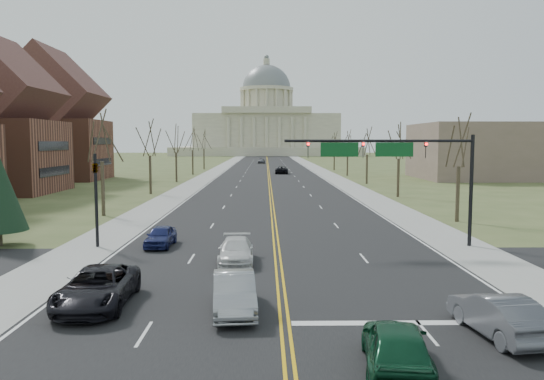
{
  "coord_description": "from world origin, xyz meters",
  "views": [
    {
      "loc": [
        -0.72,
        -20.17,
        6.77
      ],
      "look_at": [
        -0.19,
        20.81,
        3.0
      ],
      "focal_mm": 35.0,
      "sensor_mm": 36.0,
      "label": 1
    }
  ],
  "objects_px": {
    "car_sb_inner_lead": "(234,293)",
    "car_far_sb": "(261,161)",
    "car_nb_inner_lead": "(396,346)",
    "car_sb_outer_second": "(161,236)",
    "car_sb_outer_lead": "(97,287)",
    "car_sb_inner_second": "(236,251)",
    "car_far_nb": "(282,170)",
    "signal_mast": "(393,157)",
    "signal_left": "(96,190)",
    "car_nb_outer_lead": "(498,315)"
  },
  "relations": [
    {
      "from": "car_sb_inner_lead",
      "to": "car_sb_outer_second",
      "type": "relative_size",
      "value": 1.19
    },
    {
      "from": "signal_mast",
      "to": "car_sb_inner_second",
      "type": "bearing_deg",
      "value": -154.93
    },
    {
      "from": "signal_mast",
      "to": "car_far_nb",
      "type": "distance_m",
      "value": 77.9
    },
    {
      "from": "car_sb_inner_lead",
      "to": "car_far_nb",
      "type": "bearing_deg",
      "value": 82.2
    },
    {
      "from": "car_sb_inner_second",
      "to": "car_far_sb",
      "type": "height_order",
      "value": "car_far_sb"
    },
    {
      "from": "signal_left",
      "to": "car_sb_inner_second",
      "type": "bearing_deg",
      "value": -26.62
    },
    {
      "from": "signal_left",
      "to": "car_sb_outer_second",
      "type": "height_order",
      "value": "signal_left"
    },
    {
      "from": "signal_mast",
      "to": "car_nb_outer_lead",
      "type": "distance_m",
      "value": 16.6
    },
    {
      "from": "car_sb_outer_lead",
      "to": "car_sb_outer_second",
      "type": "height_order",
      "value": "car_sb_outer_lead"
    },
    {
      "from": "car_nb_inner_lead",
      "to": "car_nb_outer_lead",
      "type": "xyz_separation_m",
      "value": [
        4.28,
        2.89,
        -0.04
      ]
    },
    {
      "from": "car_nb_inner_lead",
      "to": "car_far_nb",
      "type": "relative_size",
      "value": 0.81
    },
    {
      "from": "car_nb_inner_lead",
      "to": "car_sb_outer_second",
      "type": "distance_m",
      "value": 21.64
    },
    {
      "from": "car_sb_outer_lead",
      "to": "car_nb_outer_lead",
      "type": "bearing_deg",
      "value": -14.89
    },
    {
      "from": "car_sb_inner_second",
      "to": "car_far_nb",
      "type": "relative_size",
      "value": 0.82
    },
    {
      "from": "car_far_nb",
      "to": "car_far_sb",
      "type": "distance_m",
      "value": 51.72
    },
    {
      "from": "car_nb_outer_lead",
      "to": "car_nb_inner_lead",
      "type": "bearing_deg",
      "value": 26.12
    },
    {
      "from": "car_nb_inner_lead",
      "to": "signal_mast",
      "type": "bearing_deg",
      "value": -95.21
    },
    {
      "from": "car_sb_inner_second",
      "to": "car_far_sb",
      "type": "distance_m",
      "value": 133.7
    },
    {
      "from": "car_nb_outer_lead",
      "to": "car_sb_outer_second",
      "type": "distance_m",
      "value": 21.82
    },
    {
      "from": "signal_mast",
      "to": "car_sb_outer_lead",
      "type": "distance_m",
      "value": 20.08
    },
    {
      "from": "car_sb_outer_lead",
      "to": "car_far_nb",
      "type": "xyz_separation_m",
      "value": [
        10.39,
        89.9,
        0.01
      ]
    },
    {
      "from": "signal_mast",
      "to": "car_sb_inner_second",
      "type": "distance_m",
      "value": 11.95
    },
    {
      "from": "signal_left",
      "to": "car_nb_inner_lead",
      "type": "height_order",
      "value": "signal_left"
    },
    {
      "from": "signal_left",
      "to": "car_sb_outer_lead",
      "type": "xyz_separation_m",
      "value": [
        3.87,
        -12.3,
        -2.92
      ]
    },
    {
      "from": "signal_mast",
      "to": "car_sb_outer_second",
      "type": "bearing_deg",
      "value": 179.44
    },
    {
      "from": "car_sb_inner_second",
      "to": "car_far_nb",
      "type": "distance_m",
      "value": 82.34
    },
    {
      "from": "car_nb_inner_lead",
      "to": "car_sb_outer_second",
      "type": "xyz_separation_m",
      "value": [
        -10.58,
        18.87,
        -0.13
      ]
    },
    {
      "from": "car_sb_outer_lead",
      "to": "car_far_sb",
      "type": "distance_m",
      "value": 141.53
    },
    {
      "from": "signal_left",
      "to": "car_far_nb",
      "type": "relative_size",
      "value": 1.05
    },
    {
      "from": "signal_mast",
      "to": "car_sb_inner_second",
      "type": "height_order",
      "value": "signal_mast"
    },
    {
      "from": "car_sb_inner_lead",
      "to": "car_far_sb",
      "type": "relative_size",
      "value": 0.99
    },
    {
      "from": "car_nb_outer_lead",
      "to": "car_sb_inner_second",
      "type": "height_order",
      "value": "car_nb_outer_lead"
    },
    {
      "from": "car_sb_inner_second",
      "to": "car_sb_inner_lead",
      "type": "bearing_deg",
      "value": -88.87
    },
    {
      "from": "car_nb_outer_lead",
      "to": "car_sb_inner_second",
      "type": "distance_m",
      "value": 14.88
    },
    {
      "from": "car_sb_inner_lead",
      "to": "car_far_nb",
      "type": "distance_m",
      "value": 90.83
    },
    {
      "from": "car_sb_outer_lead",
      "to": "car_sb_outer_second",
      "type": "distance_m",
      "value": 12.45
    },
    {
      "from": "car_sb_outer_lead",
      "to": "signal_left",
      "type": "bearing_deg",
      "value": 105.8
    },
    {
      "from": "signal_left",
      "to": "car_sb_inner_lead",
      "type": "bearing_deg",
      "value": -53.95
    },
    {
      "from": "car_sb_outer_second",
      "to": "signal_left",
      "type": "bearing_deg",
      "value": -176.0
    },
    {
      "from": "signal_mast",
      "to": "car_sb_outer_second",
      "type": "xyz_separation_m",
      "value": [
        -14.92,
        0.15,
        -5.08
      ]
    },
    {
      "from": "signal_left",
      "to": "car_sb_inner_lead",
      "type": "xyz_separation_m",
      "value": [
        9.54,
        -13.11,
        -2.93
      ]
    },
    {
      "from": "car_sb_inner_second",
      "to": "signal_mast",
      "type": "bearing_deg",
      "value": 23.55
    },
    {
      "from": "car_sb_inner_second",
      "to": "car_sb_outer_second",
      "type": "xyz_separation_m",
      "value": [
        -5.12,
        4.73,
        -0.01
      ]
    },
    {
      "from": "car_far_nb",
      "to": "car_far_sb",
      "type": "height_order",
      "value": "car_far_sb"
    },
    {
      "from": "car_sb_outer_second",
      "to": "car_sb_inner_lead",
      "type": "bearing_deg",
      "value": -65.47
    },
    {
      "from": "car_sb_outer_second",
      "to": "car_far_nb",
      "type": "distance_m",
      "value": 78.13
    },
    {
      "from": "car_sb_inner_lead",
      "to": "car_sb_inner_second",
      "type": "xyz_separation_m",
      "value": [
        -0.39,
        8.52,
        -0.09
      ]
    },
    {
      "from": "signal_left",
      "to": "car_nb_inner_lead",
      "type": "relative_size",
      "value": 1.28
    },
    {
      "from": "car_nb_outer_lead",
      "to": "car_sb_inner_second",
      "type": "bearing_deg",
      "value": -57.05
    },
    {
      "from": "signal_left",
      "to": "car_sb_inner_second",
      "type": "height_order",
      "value": "signal_left"
    }
  ]
}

